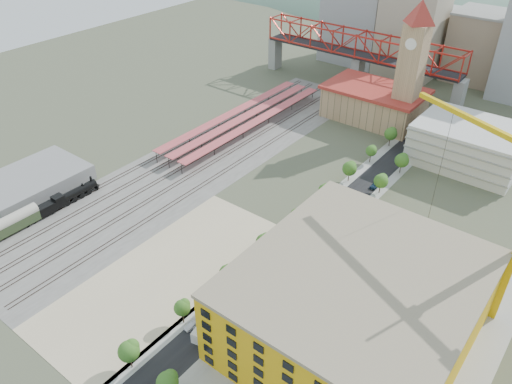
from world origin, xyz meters
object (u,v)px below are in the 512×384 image
Objects in this scene: clock_tower at (413,56)px; site_trailer_b at (232,303)px; site_trailer_c at (276,263)px; site_trailer_d at (301,240)px; locomotive at (69,197)px; coach at (6,226)px; construction_building at (356,305)px; car_0 at (196,322)px; site_trailer_a at (208,324)px.

site_trailer_b is (8.00, -109.53, -27.45)m from clock_tower.
site_trailer_c is 0.92× the size of site_trailer_d.
locomotive is at bearing -164.54° from site_trailer_c.
clock_tower is 2.79× the size of coach.
clock_tower is 5.27× the size of site_trailer_d.
clock_tower is 1.03× the size of construction_building.
clock_tower is 125.27m from locomotive.
locomotive is (-92.00, -7.80, -7.32)m from construction_building.
car_0 is at bearing -84.02° from site_trailer_d.
coach reaches higher than site_trailer_b.
site_trailer_c is (66.00, 15.60, -0.84)m from locomotive.
coach is 2.05× the size of site_trailer_b.
coach is at bearing -90.00° from locomotive.
site_trailer_d is at bearing 94.42° from site_trailer_b.
site_trailer_d is (0.00, 28.57, 0.11)m from site_trailer_b.
site_trailer_c is (0.00, 25.57, -0.17)m from site_trailer_a.
locomotive is at bearing 158.92° from site_trailer_a.
construction_building is 2.26× the size of locomotive.
site_trailer_a is 36.80m from site_trailer_d.
site_trailer_a is at bearing -87.85° from site_trailer_c.
clock_tower is 113.20m from site_trailer_b.
clock_tower is 5.02× the size of site_trailer_a.
site_trailer_d is at bearing -84.36° from clock_tower.
site_trailer_d is (0.00, 11.23, 0.10)m from site_trailer_c.
construction_building is 5.56× the size of site_trailer_c.
site_trailer_b is at bearing 15.17° from coach.
car_0 is (-29.00, -18.61, -8.71)m from construction_building.
construction_building is at bearing 16.60° from coach.
site_trailer_d is at bearing 92.15° from site_trailer_c.
construction_building is 4.88× the size of site_trailer_a.
coach reaches higher than car_0.
clock_tower is 12.62× the size of car_0.
construction_building is 96.21m from coach.
clock_tower is at bearing 89.83° from car_0.
car_0 is (63.00, -10.81, -1.38)m from locomotive.
car_0 is (5.00, -118.60, -27.99)m from clock_tower.
clock_tower is 107.36m from construction_building.
construction_building is 28.35m from site_trailer_c.
construction_building is at bearing 24.56° from site_trailer_b.
site_trailer_b is 0.92× the size of site_trailer_d.
site_trailer_a is 1.05× the size of site_trailer_d.
construction_building is 5.58× the size of site_trailer_b.
coach reaches higher than locomotive.
locomotive is 71.25m from site_trailer_d.
site_trailer_b is 2.20× the size of car_0.
clock_tower is 2.33× the size of locomotive.
site_trailer_c is at bearing 28.10° from coach.
construction_building is 5.13× the size of site_trailer_d.
site_trailer_c is (0.00, 17.34, 0.00)m from site_trailer_b.
site_trailer_c is at bearing -85.04° from clock_tower.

